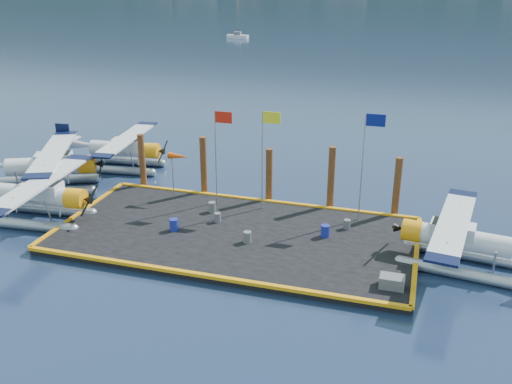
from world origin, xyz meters
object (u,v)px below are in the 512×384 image
piling_1 (204,168)px  piling_4 (397,189)px  crate (392,282)px  piling_0 (142,163)px  seaplane_a (37,198)px  seaplane_b (49,168)px  drum_0 (212,207)px  piling_2 (269,177)px  seaplane_c (123,151)px  seaplane_d (459,242)px  drum_5 (218,217)px  drum_4 (347,224)px  flagpole_blue (367,152)px  piling_3 (331,180)px  windsock (179,157)px  flagpole_yellow (266,146)px  flagpole_red (219,143)px  drum_1 (247,237)px  drum_2 (325,231)px  drum_3 (174,225)px

piling_1 → piling_4: size_ratio=1.05×
crate → piling_0: piling_0 is taller
seaplane_a → piling_0: (3.61, 6.60, 0.44)m
seaplane_b → drum_0: bearing=61.0°
crate → piling_2: size_ratio=0.31×
seaplane_c → piling_2: 12.94m
seaplane_d → drum_5: 13.51m
seaplane_a → drum_4: size_ratio=18.41×
flagpole_blue → piling_1: (-10.70, 1.60, -2.59)m
seaplane_c → piling_3: piling_3 is taller
crate → windsock: size_ratio=0.38×
seaplane_d → piling_3: bearing=63.0°
flagpole_yellow → piling_4: 8.35m
drum_5 → flagpole_yellow: bearing=51.4°
piling_3 → seaplane_c: bearing=168.2°
seaplane_d → crate: size_ratio=8.09×
flagpole_yellow → drum_0: bearing=-154.5°
flagpole_yellow → piling_4: size_ratio=1.55×
flagpole_red → piling_4: flagpole_red is taller
drum_4 → piling_0: (-14.52, 3.02, 1.33)m
drum_5 → piling_3: size_ratio=0.13×
drum_1 → piling_1: 8.22m
flagpole_blue → piling_2: bearing=165.5°
seaplane_c → piling_4: piling_4 is taller
seaplane_a → drum_1: 13.18m
drum_2 → crate: size_ratio=0.59×
seaplane_c → seaplane_d: seaplane_d is taller
seaplane_d → windsock: bearing=85.8°
seaplane_d → flagpole_yellow: 12.25m
crate → drum_4: bearing=117.1°
seaplane_b → piling_3: (19.15, 1.93, 0.54)m
seaplane_a → windsock: bearing=120.3°
windsock → piling_0: size_ratio=0.78×
drum_2 → piling_2: (-4.50, 4.41, 1.15)m
piling_3 → drum_3: bearing=-142.5°
flagpole_red → drum_3: bearing=-104.4°
drum_2 → drum_5: drum_2 is taller
seaplane_d → flagpole_red: size_ratio=1.59×
crate → piling_0: (-17.50, 8.85, 1.31)m
seaplane_c → piling_2: (12.46, -3.44, 0.44)m
seaplane_a → flagpole_blue: flagpole_blue is taller
drum_3 → drum_4: 9.96m
seaplane_b → piling_2: piling_2 is taller
seaplane_d → piling_2: size_ratio=2.50×
drum_0 → flagpole_blue: 9.93m
crate → piling_1: size_ratio=0.28×
drum_0 → drum_5: drum_0 is taller
flagpole_red → piling_1: size_ratio=1.43×
seaplane_d → flagpole_blue: bearing=63.6°
windsock → flagpole_yellow: bearing=0.0°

